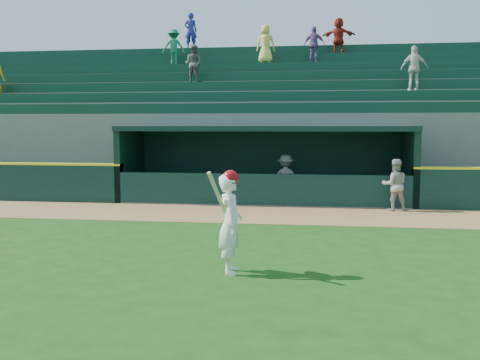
{
  "coord_description": "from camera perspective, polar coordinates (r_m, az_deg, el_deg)",
  "views": [
    {
      "loc": [
        1.56,
        -9.8,
        2.47
      ],
      "look_at": [
        0.0,
        1.6,
        1.3
      ],
      "focal_mm": 40.0,
      "sensor_mm": 36.0,
      "label": 1
    }
  ],
  "objects": [
    {
      "name": "ground",
      "position": [
        10.22,
        -1.23,
        -8.17
      ],
      "size": [
        120.0,
        120.0,
        0.0
      ],
      "primitive_type": "plane",
      "color": "#194210",
      "rests_on": "ground"
    },
    {
      "name": "warning_track",
      "position": [
        14.98,
        1.71,
        -3.67
      ],
      "size": [
        40.0,
        3.0,
        0.01
      ],
      "primitive_type": "cube",
      "color": "olive",
      "rests_on": "ground"
    },
    {
      "name": "dugout_player_front",
      "position": [
        16.18,
        16.18,
        -0.5
      ],
      "size": [
        0.77,
        0.61,
        1.52
      ],
      "primitive_type": "imported",
      "rotation": [
        0.0,
        0.0,
        3.2
      ],
      "color": "#9F9F9A",
      "rests_on": "ground"
    },
    {
      "name": "dugout_player_inside",
      "position": [
        17.68,
        4.9,
        0.24
      ],
      "size": [
        1.0,
        0.59,
        1.52
      ],
      "primitive_type": "imported",
      "rotation": [
        0.0,
        0.0,
        3.12
      ],
      "color": "#9C9B97",
      "rests_on": "ground"
    },
    {
      "name": "dugout",
      "position": [
        17.91,
        2.78,
        2.24
      ],
      "size": [
        9.4,
        2.8,
        2.46
      ],
      "color": "slate",
      "rests_on": "ground"
    },
    {
      "name": "stands",
      "position": [
        22.43,
        3.79,
        5.59
      ],
      "size": [
        34.5,
        6.25,
        7.57
      ],
      "color": "slate",
      "rests_on": "ground"
    },
    {
      "name": "batter_at_plate",
      "position": [
        8.96,
        -1.04,
        -4.44
      ],
      "size": [
        0.56,
        0.79,
        1.76
      ],
      "color": "white",
      "rests_on": "ground"
    }
  ]
}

